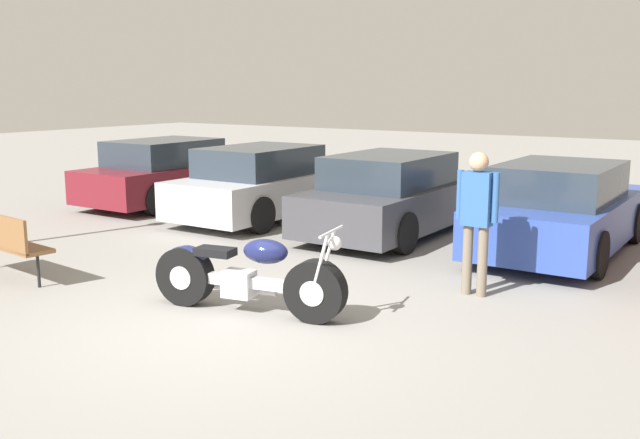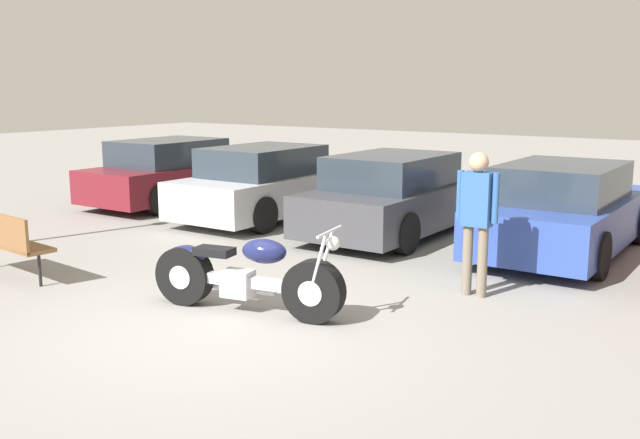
{
  "view_description": "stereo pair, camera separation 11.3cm",
  "coord_description": "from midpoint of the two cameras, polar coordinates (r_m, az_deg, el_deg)",
  "views": [
    {
      "loc": [
        4.78,
        -5.37,
        2.5
      ],
      "look_at": [
        -0.03,
        1.9,
        0.85
      ],
      "focal_mm": 40.0,
      "sensor_mm": 36.0,
      "label": 1
    },
    {
      "loc": [
        4.87,
        -5.3,
        2.5
      ],
      "look_at": [
        -0.03,
        1.9,
        0.85
      ],
      "focal_mm": 40.0,
      "sensor_mm": 36.0,
      "label": 2
    }
  ],
  "objects": [
    {
      "name": "park_bench",
      "position": [
        10.11,
        -24.36,
        -1.39
      ],
      "size": [
        1.63,
        0.57,
        0.89
      ],
      "color": "brown",
      "rests_on": "ground_plane"
    },
    {
      "name": "person_standing",
      "position": [
        8.61,
        12.08,
        0.67
      ],
      "size": [
        0.52,
        0.23,
        1.73
      ],
      "color": "#726656",
      "rests_on": "ground_plane"
    },
    {
      "name": "parked_car_maroon",
      "position": [
        15.54,
        -12.06,
        3.64
      ],
      "size": [
        1.82,
        4.15,
        1.37
      ],
      "color": "maroon",
      "rests_on": "ground_plane"
    },
    {
      "name": "motorcycle",
      "position": [
        7.95,
        -6.36,
        -4.53
      ],
      "size": [
        2.3,
        0.81,
        1.02
      ],
      "color": "black",
      "rests_on": "ground_plane"
    },
    {
      "name": "parked_car_dark_grey",
      "position": [
        12.09,
        5.67,
        1.86
      ],
      "size": [
        1.82,
        4.15,
        1.37
      ],
      "color": "#3D3D42",
      "rests_on": "ground_plane"
    },
    {
      "name": "parked_car_silver",
      "position": [
        13.56,
        -4.59,
        2.84
      ],
      "size": [
        1.82,
        4.15,
        1.37
      ],
      "color": "#BCBCC1",
      "rests_on": "ground_plane"
    },
    {
      "name": "ground_plane",
      "position": [
        7.61,
        -8.27,
        -8.56
      ],
      "size": [
        60.0,
        60.0,
        0.0
      ],
      "primitive_type": "plane",
      "color": "gray"
    },
    {
      "name": "parked_car_blue",
      "position": [
        11.26,
        18.44,
        0.7
      ],
      "size": [
        1.82,
        4.15,
        1.37
      ],
      "color": "#2D479E",
      "rests_on": "ground_plane"
    }
  ]
}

